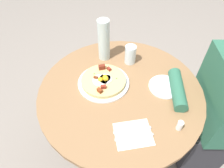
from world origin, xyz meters
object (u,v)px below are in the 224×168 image
object	(u,v)px
dining_table	(120,107)
knife	(134,137)
water_glass	(130,55)
salt_shaker	(180,125)
water_bottle	(104,40)
pizza_plate	(104,83)
person_seated	(214,116)
fork	(132,130)
breakfast_pizza	(103,80)
bread_plate	(164,87)

from	to	relation	value
dining_table	knife	distance (m)	0.34
water_glass	salt_shaker	xyz separation A→B (m)	(-0.47, -0.21, -0.03)
water_bottle	salt_shaker	world-z (taller)	water_bottle
water_glass	salt_shaker	distance (m)	0.52
pizza_plate	person_seated	bearing A→B (deg)	-97.11
dining_table	pizza_plate	bearing A→B (deg)	63.92
pizza_plate	fork	bearing A→B (deg)	-154.21
fork	water_bottle	world-z (taller)	water_bottle
water_glass	water_bottle	distance (m)	0.18
water_glass	dining_table	bearing A→B (deg)	165.06
knife	breakfast_pizza	bearing A→B (deg)	-75.82
dining_table	salt_shaker	size ratio (longest dim) A/B	17.63
pizza_plate	breakfast_pizza	world-z (taller)	breakfast_pizza
water_glass	fork	bearing A→B (deg)	178.57
fork	water_bottle	bearing A→B (deg)	-84.41
pizza_plate	knife	distance (m)	0.37
fork	dining_table	bearing A→B (deg)	-89.04
person_seated	pizza_plate	bearing A→B (deg)	82.89
pizza_plate	water_glass	distance (m)	0.25
pizza_plate	knife	xyz separation A→B (m)	(-0.34, -0.15, 0.00)
person_seated	fork	bearing A→B (deg)	112.36
person_seated	pizza_plate	world-z (taller)	person_seated
person_seated	knife	size ratio (longest dim) A/B	6.31
person_seated	knife	xyz separation A→B (m)	(-0.25, 0.52, 0.20)
dining_table	breakfast_pizza	xyz separation A→B (m)	(0.05, 0.10, 0.19)
pizza_plate	knife	world-z (taller)	pizza_plate
pizza_plate	water_glass	bearing A→B (deg)	-40.37
bread_plate	dining_table	bearing A→B (deg)	94.79
person_seated	water_bottle	distance (m)	0.82
breakfast_pizza	bread_plate	distance (m)	0.34
knife	dining_table	bearing A→B (deg)	-89.16
salt_shaker	breakfast_pizza	bearing A→B (deg)	51.94
water_glass	breakfast_pizza	bearing A→B (deg)	139.60
bread_plate	breakfast_pizza	bearing A→B (deg)	85.60
dining_table	pizza_plate	xyz separation A→B (m)	(0.05, 0.10, 0.17)
dining_table	person_seated	size ratio (longest dim) A/B	0.80
knife	water_bottle	world-z (taller)	water_bottle
bread_plate	salt_shaker	world-z (taller)	salt_shaker
person_seated	water_glass	bearing A→B (deg)	62.41
knife	water_bottle	xyz separation A→B (m)	(0.57, 0.16, 0.13)
water_bottle	water_glass	bearing A→B (deg)	-104.85
dining_table	pizza_plate	size ratio (longest dim) A/B	3.13
bread_plate	knife	xyz separation A→B (m)	(-0.31, 0.19, 0.00)
dining_table	salt_shaker	xyz separation A→B (m)	(-0.24, -0.27, 0.19)
breakfast_pizza	fork	world-z (taller)	breakfast_pizza
salt_shaker	person_seated	bearing A→B (deg)	-56.88
pizza_plate	water_glass	xyz separation A→B (m)	(0.19, -0.16, 0.05)
bread_plate	salt_shaker	distance (m)	0.26
person_seated	bread_plate	xyz separation A→B (m)	(0.06, 0.33, 0.20)
water_glass	salt_shaker	bearing A→B (deg)	-156.29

